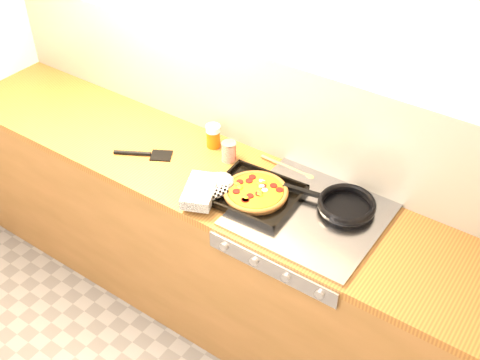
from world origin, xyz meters
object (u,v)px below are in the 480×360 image
Objects in this scene: pizza_on_tray at (241,191)px; frying_pan at (345,205)px; juice_glass at (213,136)px; tomato_can at (229,151)px.

pizza_on_tray is 0.45m from frying_pan.
pizza_on_tray is at bearing -36.56° from juice_glass.
pizza_on_tray is 0.42m from juice_glass.
juice_glass reaches higher than pizza_on_tray.
frying_pan is 0.62m from tomato_can.
tomato_can is at bearing -20.97° from juice_glass.
tomato_can is at bearing 178.30° from frying_pan.
juice_glass reaches higher than frying_pan.
frying_pan is 4.35× the size of tomato_can.
pizza_on_tray is 4.92× the size of tomato_can.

